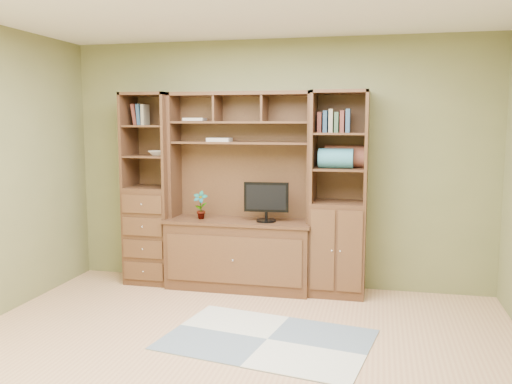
% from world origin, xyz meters
% --- Properties ---
extents(room, '(4.60, 4.10, 2.64)m').
position_xyz_m(room, '(0.00, 0.00, 1.30)').
color(room, tan).
rests_on(room, ground).
extents(center_hutch, '(1.54, 0.53, 2.05)m').
position_xyz_m(center_hutch, '(-0.34, 1.73, 1.02)').
color(center_hutch, '#462A18').
rests_on(center_hutch, ground).
extents(left_tower, '(0.50, 0.45, 2.05)m').
position_xyz_m(left_tower, '(-1.34, 1.77, 1.02)').
color(left_tower, '#462A18').
rests_on(left_tower, ground).
extents(right_tower, '(0.55, 0.45, 2.05)m').
position_xyz_m(right_tower, '(0.68, 1.77, 1.02)').
color(right_tower, '#462A18').
rests_on(right_tower, ground).
extents(rug, '(1.76, 1.33, 0.01)m').
position_xyz_m(rug, '(0.23, 0.44, 0.01)').
color(rug, '#A1A6A7').
rests_on(rug, ground).
extents(monitor, '(0.47, 0.24, 0.56)m').
position_xyz_m(monitor, '(-0.05, 1.70, 1.01)').
color(monitor, black).
rests_on(monitor, center_hutch).
extents(orchid, '(0.16, 0.11, 0.30)m').
position_xyz_m(orchid, '(-0.75, 1.70, 0.88)').
color(orchid, '#983F33').
rests_on(orchid, center_hutch).
extents(magazines, '(0.24, 0.18, 0.04)m').
position_xyz_m(magazines, '(-0.58, 1.82, 1.56)').
color(magazines, '#BEB1A2').
rests_on(magazines, center_hutch).
extents(bowl, '(0.20, 0.20, 0.05)m').
position_xyz_m(bowl, '(-1.24, 1.77, 1.41)').
color(bowl, silver).
rests_on(bowl, left_tower).
extents(blanket_teal, '(0.34, 0.20, 0.20)m').
position_xyz_m(blanket_teal, '(0.65, 1.73, 1.39)').
color(blanket_teal, teal).
rests_on(blanket_teal, right_tower).
extents(blanket_red, '(0.39, 0.22, 0.22)m').
position_xyz_m(blanket_red, '(0.72, 1.85, 1.40)').
color(blanket_red, brown).
rests_on(blanket_red, right_tower).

